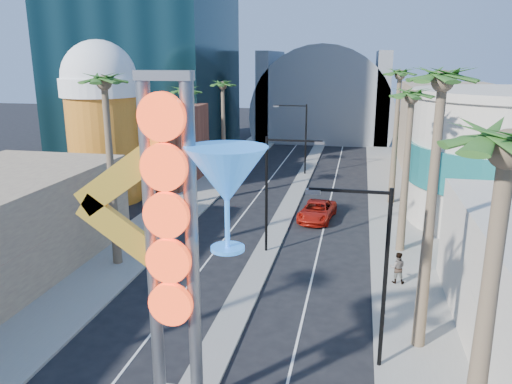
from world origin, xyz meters
name	(u,v)px	position (x,y,z in m)	size (l,w,h in m)	color
sidewalk_west	(201,190)	(-9.50, 35.00, 0.07)	(5.00, 100.00, 0.15)	gray
sidewalk_east	(396,200)	(9.50, 35.00, 0.07)	(5.00, 100.00, 0.15)	gray
median	(298,187)	(0.00, 38.00, 0.07)	(1.60, 84.00, 0.15)	gray
brick_filler_west	(151,144)	(-16.00, 38.00, 4.00)	(10.00, 10.00, 8.00)	brown
filler_east	(451,130)	(16.00, 48.00, 5.00)	(10.00, 20.00, 10.00)	#8D715B
beer_mug	(102,116)	(-17.00, 30.00, 7.84)	(7.00, 7.00, 14.50)	#C8721A
canopy	(324,112)	(0.00, 72.00, 4.31)	(22.00, 16.00, 22.00)	slate
neon_sign	(195,237)	(0.82, 2.96, 7.31)	(6.53, 2.60, 12.55)	gray
streetlight_0	(275,184)	(0.55, 20.00, 4.88)	(3.79, 0.25, 8.00)	black
streetlight_1	(301,132)	(-0.55, 44.00, 4.88)	(3.79, 0.25, 8.00)	black
streetlight_2	(374,263)	(6.72, 8.00, 4.83)	(3.45, 0.25, 8.00)	black
palm_1	(105,94)	(-9.00, 16.00, 10.82)	(2.40, 2.40, 12.70)	brown
palm_2	(186,99)	(-9.00, 30.00, 9.48)	(2.40, 2.40, 11.20)	brown
palm_3	(223,91)	(-9.00, 42.00, 9.48)	(2.40, 2.40, 11.20)	brown
palm_4	(504,178)	(9.00, 0.00, 10.38)	(2.40, 2.40, 12.20)	brown
palm_5	(441,100)	(9.00, 10.00, 11.27)	(2.40, 2.40, 13.20)	brown
palm_6	(411,106)	(9.00, 22.00, 9.93)	(2.40, 2.40, 11.70)	brown
palm_7	(399,83)	(9.00, 34.00, 10.82)	(2.40, 2.40, 12.70)	brown
red_pickup	(317,211)	(2.78, 27.88, 0.75)	(2.50, 5.42, 1.51)	#B6190E
pedestrian_a	(459,288)	(11.48, 14.53, 1.05)	(0.66, 0.43, 1.81)	gray
pedestrian_b	(397,268)	(8.43, 16.56, 1.09)	(0.91, 0.71, 1.88)	gray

